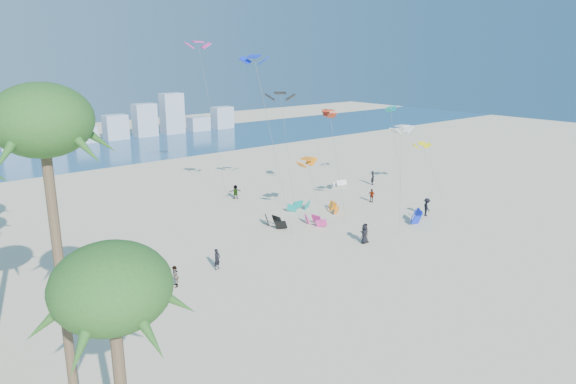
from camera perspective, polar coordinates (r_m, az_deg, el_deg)
ground at (r=36.41m, az=12.90°, el=-12.68°), size 220.00×220.00×0.00m
ocean at (r=96.21m, az=-23.39°, el=3.70°), size 220.00×220.00×0.00m
kitesurfer_near at (r=42.22m, az=-7.68°, el=-7.20°), size 0.71×0.57×1.69m
kitesurfer_mid at (r=48.11m, az=8.30°, el=-4.38°), size 1.06×1.09×1.77m
kitesurfers_far at (r=55.07m, az=5.00°, el=-1.80°), size 35.26×20.58×1.90m
grounded_kites at (r=55.59m, az=4.77°, el=-2.07°), size 17.93×16.67×1.03m
flying_kites at (r=57.22m, az=2.25°, el=9.78°), size 26.46×26.65×18.38m
distant_skyline at (r=105.00m, az=-25.79°, el=5.99°), size 85.00×3.00×8.40m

